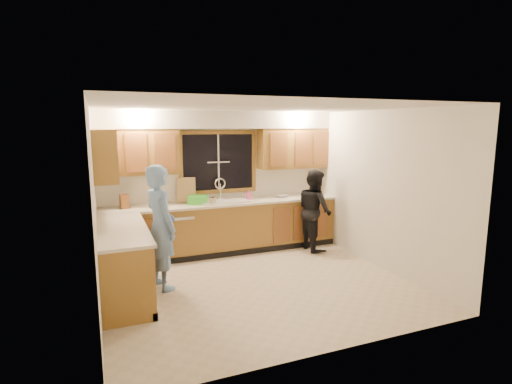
% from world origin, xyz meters
% --- Properties ---
extents(floor, '(4.20, 4.20, 0.00)m').
position_xyz_m(floor, '(0.00, 0.00, 0.00)').
color(floor, beige).
rests_on(floor, ground).
extents(ceiling, '(4.20, 4.20, 0.00)m').
position_xyz_m(ceiling, '(0.00, 0.00, 2.50)').
color(ceiling, silver).
extents(wall_back, '(4.20, 0.00, 4.20)m').
position_xyz_m(wall_back, '(0.00, 1.90, 1.25)').
color(wall_back, silver).
rests_on(wall_back, ground).
extents(wall_left, '(0.00, 3.80, 3.80)m').
position_xyz_m(wall_left, '(-2.10, 0.00, 1.25)').
color(wall_left, silver).
rests_on(wall_left, ground).
extents(wall_right, '(0.00, 3.80, 3.80)m').
position_xyz_m(wall_right, '(2.10, 0.00, 1.25)').
color(wall_right, silver).
rests_on(wall_right, ground).
extents(base_cabinets_back, '(4.20, 0.60, 0.88)m').
position_xyz_m(base_cabinets_back, '(0.00, 1.60, 0.44)').
color(base_cabinets_back, olive).
rests_on(base_cabinets_back, ground).
extents(base_cabinets_left, '(0.60, 1.90, 0.88)m').
position_xyz_m(base_cabinets_left, '(-1.80, 0.35, 0.44)').
color(base_cabinets_left, olive).
rests_on(base_cabinets_left, ground).
extents(countertop_back, '(4.20, 0.63, 0.04)m').
position_xyz_m(countertop_back, '(0.00, 1.58, 0.90)').
color(countertop_back, beige).
rests_on(countertop_back, base_cabinets_back).
extents(countertop_left, '(0.63, 1.90, 0.04)m').
position_xyz_m(countertop_left, '(-1.79, 0.35, 0.90)').
color(countertop_left, beige).
rests_on(countertop_left, base_cabinets_left).
extents(upper_cabinets_left, '(1.35, 0.33, 0.75)m').
position_xyz_m(upper_cabinets_left, '(-1.43, 1.73, 1.83)').
color(upper_cabinets_left, olive).
rests_on(upper_cabinets_left, wall_back).
extents(upper_cabinets_right, '(1.35, 0.33, 0.75)m').
position_xyz_m(upper_cabinets_right, '(1.43, 1.73, 1.83)').
color(upper_cabinets_right, olive).
rests_on(upper_cabinets_right, wall_back).
extents(upper_cabinets_return, '(0.33, 0.90, 0.75)m').
position_xyz_m(upper_cabinets_return, '(-1.94, 1.12, 1.83)').
color(upper_cabinets_return, olive).
rests_on(upper_cabinets_return, wall_left).
extents(soffit, '(4.20, 0.35, 0.30)m').
position_xyz_m(soffit, '(0.00, 1.72, 2.35)').
color(soffit, beige).
rests_on(soffit, wall_back).
extents(window_frame, '(1.44, 0.03, 1.14)m').
position_xyz_m(window_frame, '(0.00, 1.89, 1.60)').
color(window_frame, black).
rests_on(window_frame, wall_back).
extents(sink, '(0.86, 0.52, 0.57)m').
position_xyz_m(sink, '(0.00, 1.60, 0.86)').
color(sink, silver).
rests_on(sink, countertop_back).
extents(dishwasher, '(0.60, 0.56, 0.82)m').
position_xyz_m(dishwasher, '(-0.85, 1.59, 0.41)').
color(dishwasher, silver).
rests_on(dishwasher, floor).
extents(stove, '(0.58, 0.75, 0.90)m').
position_xyz_m(stove, '(-1.80, -0.22, 0.45)').
color(stove, silver).
rests_on(stove, floor).
extents(man, '(0.58, 0.72, 1.74)m').
position_xyz_m(man, '(-1.28, 0.39, 0.87)').
color(man, '#729DD7').
rests_on(man, floor).
extents(woman, '(0.59, 0.74, 1.48)m').
position_xyz_m(woman, '(1.59, 1.15, 0.74)').
color(woman, black).
rests_on(woman, floor).
extents(knife_block, '(0.15, 0.14, 0.24)m').
position_xyz_m(knife_block, '(-1.67, 1.65, 1.04)').
color(knife_block, brown).
rests_on(knife_block, countertop_back).
extents(cutting_board, '(0.34, 0.17, 0.43)m').
position_xyz_m(cutting_board, '(-0.62, 1.82, 1.14)').
color(cutting_board, tan).
rests_on(cutting_board, countertop_back).
extents(dish_crate, '(0.39, 0.38, 0.14)m').
position_xyz_m(dish_crate, '(-0.46, 1.61, 0.99)').
color(dish_crate, green).
rests_on(dish_crate, countertop_back).
extents(soap_bottle, '(0.10, 0.10, 0.18)m').
position_xyz_m(soap_bottle, '(0.50, 1.66, 1.01)').
color(soap_bottle, '#ED5A94').
rests_on(soap_bottle, countertop_back).
extents(bowl, '(0.22, 0.22, 0.05)m').
position_xyz_m(bowl, '(1.15, 1.64, 0.95)').
color(bowl, silver).
rests_on(bowl, countertop_back).
extents(can_left, '(0.09, 0.09, 0.13)m').
position_xyz_m(can_left, '(-0.28, 1.37, 0.98)').
color(can_left, beige).
rests_on(can_left, countertop_back).
extents(can_right, '(0.09, 0.09, 0.13)m').
position_xyz_m(can_right, '(-0.23, 1.42, 0.99)').
color(can_right, beige).
rests_on(can_right, countertop_back).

